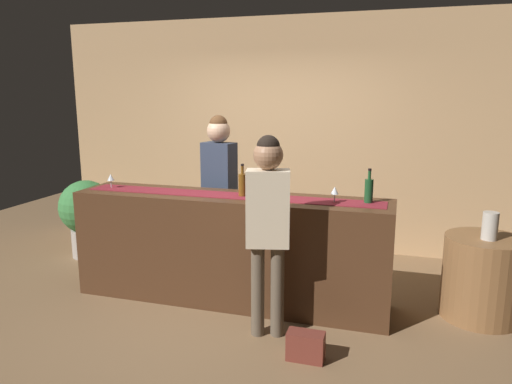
# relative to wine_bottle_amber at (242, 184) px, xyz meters

# --- Properties ---
(ground_plane) EXTENTS (10.00, 10.00, 0.00)m
(ground_plane) POSITION_rel_wine_bottle_amber_xyz_m (-0.12, -0.01, -1.15)
(ground_plane) COLOR brown
(back_wall) EXTENTS (6.00, 0.12, 2.90)m
(back_wall) POSITION_rel_wine_bottle_amber_xyz_m (-0.12, 1.89, 0.30)
(back_wall) COLOR tan
(back_wall) RESTS_ON ground
(bar_counter) EXTENTS (2.99, 0.60, 1.03)m
(bar_counter) POSITION_rel_wine_bottle_amber_xyz_m (-0.12, -0.01, -0.63)
(bar_counter) COLOR #472B19
(bar_counter) RESTS_ON ground
(counter_runner_cloth) EXTENTS (2.84, 0.28, 0.01)m
(counter_runner_cloth) POSITION_rel_wine_bottle_amber_xyz_m (-0.12, -0.01, -0.11)
(counter_runner_cloth) COLOR maroon
(counter_runner_cloth) RESTS_ON bar_counter
(wine_bottle_amber) EXTENTS (0.07, 0.07, 0.30)m
(wine_bottle_amber) POSITION_rel_wine_bottle_amber_xyz_m (0.00, 0.00, 0.00)
(wine_bottle_amber) COLOR brown
(wine_bottle_amber) RESTS_ON bar_counter
(wine_bottle_green) EXTENTS (0.07, 0.07, 0.30)m
(wine_bottle_green) POSITION_rel_wine_bottle_amber_xyz_m (1.13, 0.05, 0.00)
(wine_bottle_green) COLOR #194723
(wine_bottle_green) RESTS_ON bar_counter
(wine_glass_near_customer) EXTENTS (0.07, 0.07, 0.14)m
(wine_glass_near_customer) POSITION_rel_wine_bottle_amber_xyz_m (-1.38, -0.01, -0.01)
(wine_glass_near_customer) COLOR silver
(wine_glass_near_customer) RESTS_ON bar_counter
(wine_glass_mid_counter) EXTENTS (0.07, 0.07, 0.14)m
(wine_glass_mid_counter) POSITION_rel_wine_bottle_amber_xyz_m (0.28, -0.09, -0.01)
(wine_glass_mid_counter) COLOR silver
(wine_glass_mid_counter) RESTS_ON bar_counter
(wine_glass_far_end) EXTENTS (0.07, 0.07, 0.14)m
(wine_glass_far_end) POSITION_rel_wine_bottle_amber_xyz_m (0.85, -0.03, -0.01)
(wine_glass_far_end) COLOR silver
(wine_glass_far_end) RESTS_ON bar_counter
(bartender) EXTENTS (0.37, 0.27, 1.75)m
(bartender) POSITION_rel_wine_bottle_amber_xyz_m (-0.45, 0.57, -0.06)
(bartender) COLOR #26262B
(bartender) RESTS_ON ground
(customer_sipping) EXTENTS (0.38, 0.27, 1.66)m
(customer_sipping) POSITION_rel_wine_bottle_amber_xyz_m (0.40, -0.57, -0.13)
(customer_sipping) COLOR brown
(customer_sipping) RESTS_ON ground
(round_side_table) EXTENTS (0.68, 0.68, 0.74)m
(round_side_table) POSITION_rel_wine_bottle_amber_xyz_m (2.13, 0.29, -0.78)
(round_side_table) COLOR brown
(round_side_table) RESTS_ON ground
(vase_on_side_table) EXTENTS (0.13, 0.13, 0.24)m
(vase_on_side_table) POSITION_rel_wine_bottle_amber_xyz_m (2.14, 0.24, -0.29)
(vase_on_side_table) COLOR #B7B2A8
(vase_on_side_table) RESTS_ON round_side_table
(potted_plant_tall) EXTENTS (0.64, 0.64, 0.94)m
(potted_plant_tall) POSITION_rel_wine_bottle_amber_xyz_m (-2.23, 0.70, -0.60)
(potted_plant_tall) COLOR #9E9389
(potted_plant_tall) RESTS_ON ground
(handbag) EXTENTS (0.28, 0.14, 0.22)m
(handbag) POSITION_rel_wine_bottle_amber_xyz_m (0.78, -0.86, -1.04)
(handbag) COLOR brown
(handbag) RESTS_ON ground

